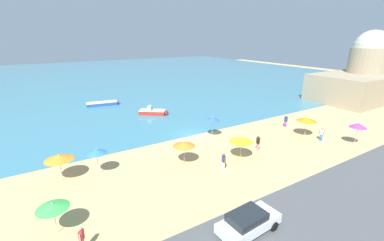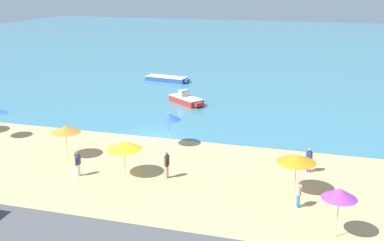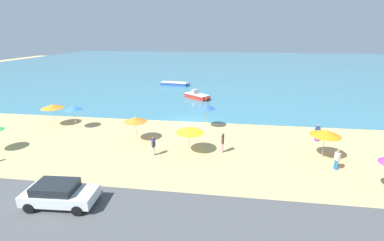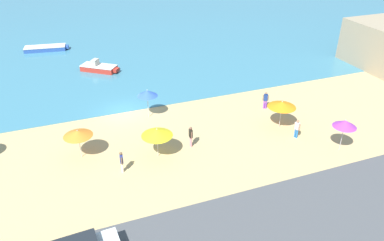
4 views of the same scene
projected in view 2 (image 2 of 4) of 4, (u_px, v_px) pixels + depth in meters
The scene contains 13 objects.
ground_plane at pixel (154, 137), 39.65m from camera, with size 160.00×160.00×0.00m, color tan.
sea at pixel (258, 47), 90.18m from camera, with size 150.00×110.00×0.05m, color teal.
beach_umbrella_1 at pixel (66, 129), 34.79m from camera, with size 2.17×2.17×2.39m.
beach_umbrella_3 at pixel (169, 117), 36.91m from camera, with size 1.82×1.82×2.73m.
beach_umbrella_4 at pixel (297, 159), 28.92m from camera, with size 2.39×2.39×2.51m.
beach_umbrella_5 at pixel (124, 145), 31.50m from camera, with size 2.37×2.37×2.43m.
beach_umbrella_6 at pixel (340, 194), 23.83m from camera, with size 1.79×1.79×2.75m.
bather_0 at pixel (167, 164), 31.39m from camera, with size 0.23×0.57×1.79m.
bather_2 at pixel (78, 163), 31.73m from camera, with size 0.26×0.57×1.68m.
bather_3 at pixel (309, 159), 32.34m from camera, with size 0.51×0.37×1.72m.
bather_4 at pixel (299, 192), 27.40m from camera, with size 0.33×0.54×1.66m.
skiff_nearshore at pixel (186, 100), 49.87m from camera, with size 4.34×3.81×1.37m.
skiff_offshore at pixel (167, 79), 60.48m from camera, with size 5.77×2.48×0.60m.
Camera 2 is at (13.63, -35.16, 12.74)m, focal length 45.00 mm.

